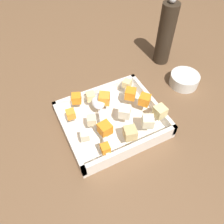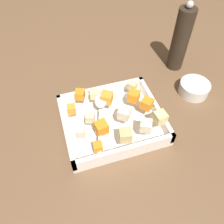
# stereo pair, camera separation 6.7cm
# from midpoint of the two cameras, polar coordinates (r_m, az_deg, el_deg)

# --- Properties ---
(ground_plane) EXTENTS (4.00, 4.00, 0.00)m
(ground_plane) POSITION_cam_midpoint_polar(r_m,az_deg,el_deg) (0.73, -3.80, -2.59)
(ground_plane) COLOR brown
(baking_dish) EXTENTS (0.30, 0.26, 0.05)m
(baking_dish) POSITION_cam_midpoint_polar(r_m,az_deg,el_deg) (0.71, -2.71, -2.53)
(baking_dish) COLOR white
(baking_dish) RESTS_ON ground_plane
(carrot_chunk_under_handle) EXTENTS (0.05, 0.05, 0.03)m
(carrot_chunk_under_handle) POSITION_cam_midpoint_polar(r_m,az_deg,el_deg) (0.70, -4.69, 3.25)
(carrot_chunk_under_handle) COLOR orange
(carrot_chunk_under_handle) RESTS_ON baking_dish
(carrot_chunk_mid_left) EXTENTS (0.04, 0.04, 0.03)m
(carrot_chunk_mid_left) POSITION_cam_midpoint_polar(r_m,az_deg,el_deg) (0.63, -4.86, -4.39)
(carrot_chunk_mid_left) COLOR orange
(carrot_chunk_mid_left) RESTS_ON baking_dish
(carrot_chunk_center) EXTENTS (0.04, 0.04, 0.03)m
(carrot_chunk_center) POSITION_cam_midpoint_polar(r_m,az_deg,el_deg) (0.70, 5.52, 2.94)
(carrot_chunk_center) COLOR orange
(carrot_chunk_center) RESTS_ON baking_dish
(carrot_chunk_corner_se) EXTENTS (0.02, 0.02, 0.02)m
(carrot_chunk_corner_se) POSITION_cam_midpoint_polar(r_m,az_deg,el_deg) (0.60, -4.96, -9.32)
(carrot_chunk_corner_se) COLOR orange
(carrot_chunk_corner_se) RESTS_ON baking_dish
(carrot_chunk_heap_side) EXTENTS (0.03, 0.03, 0.03)m
(carrot_chunk_heap_side) POSITION_cam_midpoint_polar(r_m,az_deg,el_deg) (0.68, -13.19, -0.67)
(carrot_chunk_heap_side) COLOR orange
(carrot_chunk_heap_side) RESTS_ON baking_dish
(carrot_chunk_far_right) EXTENTS (0.05, 0.05, 0.03)m
(carrot_chunk_far_right) POSITION_cam_midpoint_polar(r_m,az_deg,el_deg) (0.71, 2.00, 4.50)
(carrot_chunk_far_right) COLOR orange
(carrot_chunk_far_right) RESTS_ON baking_dish
(carrot_chunk_corner_nw) EXTENTS (0.04, 0.04, 0.03)m
(carrot_chunk_corner_nw) POSITION_cam_midpoint_polar(r_m,az_deg,el_deg) (0.72, -11.63, 3.24)
(carrot_chunk_corner_nw) COLOR orange
(carrot_chunk_corner_nw) RESTS_ON baking_dish
(potato_chunk_far_left) EXTENTS (0.04, 0.04, 0.03)m
(potato_chunk_far_left) POSITION_cam_midpoint_polar(r_m,az_deg,el_deg) (0.62, 1.50, -5.53)
(potato_chunk_far_left) COLOR tan
(potato_chunk_far_left) RESTS_ON baking_dish
(potato_chunk_rim_edge) EXTENTS (0.04, 0.04, 0.03)m
(potato_chunk_rim_edge) POSITION_cam_midpoint_polar(r_m,az_deg,el_deg) (0.64, 6.14, -2.54)
(potato_chunk_rim_edge) COLOR beige
(potato_chunk_rim_edge) RESTS_ON baking_dish
(potato_chunk_front_center) EXTENTS (0.03, 0.03, 0.03)m
(potato_chunk_front_center) POSITION_cam_midpoint_polar(r_m,az_deg,el_deg) (0.72, -8.16, 3.77)
(potato_chunk_front_center) COLOR #E0CC89
(potato_chunk_front_center) RESTS_ON baking_dish
(potato_chunk_near_right) EXTENTS (0.03, 0.03, 0.03)m
(potato_chunk_near_right) POSITION_cam_midpoint_polar(r_m,az_deg,el_deg) (0.65, -8.16, -2.26)
(potato_chunk_near_right) COLOR beige
(potato_chunk_near_right) RESTS_ON baking_dish
(potato_chunk_back_center) EXTENTS (0.04, 0.04, 0.03)m
(potato_chunk_back_center) POSITION_cam_midpoint_polar(r_m,az_deg,el_deg) (0.67, 9.24, -0.04)
(potato_chunk_back_center) COLOR #E0CC89
(potato_chunk_back_center) RESTS_ON baking_dish
(potato_chunk_near_left) EXTENTS (0.03, 0.03, 0.02)m
(potato_chunk_near_left) POSITION_cam_midpoint_polar(r_m,az_deg,el_deg) (0.63, -9.94, -6.06)
(potato_chunk_near_left) COLOR beige
(potato_chunk_near_left) RESTS_ON baking_dish
(potato_chunk_corner_sw) EXTENTS (0.03, 0.03, 0.02)m
(potato_chunk_corner_sw) POSITION_cam_midpoint_polar(r_m,az_deg,el_deg) (0.75, 1.24, 6.99)
(potato_chunk_corner_sw) COLOR #E0CC89
(potato_chunk_corner_sw) RESTS_ON baking_dish
(parsnip_chunk_heap_top) EXTENTS (0.05, 0.05, 0.03)m
(parsnip_chunk_heap_top) POSITION_cam_midpoint_polar(r_m,az_deg,el_deg) (0.66, 0.32, -0.13)
(parsnip_chunk_heap_top) COLOR silver
(parsnip_chunk_heap_top) RESTS_ON baking_dish
(serving_spoon) EXTENTS (0.09, 0.22, 0.02)m
(serving_spoon) POSITION_cam_midpoint_polar(r_m,az_deg,el_deg) (0.69, -6.09, 1.69)
(serving_spoon) COLOR silver
(serving_spoon) RESTS_ON baking_dish
(pepper_mill) EXTENTS (0.06, 0.06, 0.26)m
(pepper_mill) POSITION_cam_midpoint_polar(r_m,az_deg,el_deg) (0.89, 11.19, 18.60)
(pepper_mill) COLOR #2D2319
(pepper_mill) RESTS_ON ground_plane
(small_prep_bowl) EXTENTS (0.10, 0.10, 0.04)m
(small_prep_bowl) POSITION_cam_midpoint_polar(r_m,az_deg,el_deg) (0.86, 15.64, 7.75)
(small_prep_bowl) COLOR silver
(small_prep_bowl) RESTS_ON ground_plane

